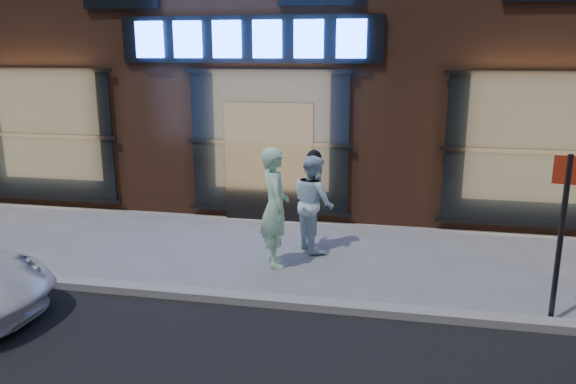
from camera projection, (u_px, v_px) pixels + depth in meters
The scene contains 5 objects.
ground at pixel (205, 299), 7.85m from camera, with size 90.00×90.00×0.00m, color slate.
curb at pixel (205, 295), 7.84m from camera, with size 60.00×0.25×0.12m, color gray.
man_bowtie at pixel (275, 207), 8.92m from camera, with size 0.70×0.46×1.93m, color #B5EDBD.
man_cap at pixel (314, 202), 9.66m from camera, with size 0.82×0.64×1.69m, color white.
sign_post at pixel (562, 224), 6.87m from camera, with size 0.35×0.09×2.18m.
Camera 1 is at (2.57, -6.88, 3.37)m, focal length 35.00 mm.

